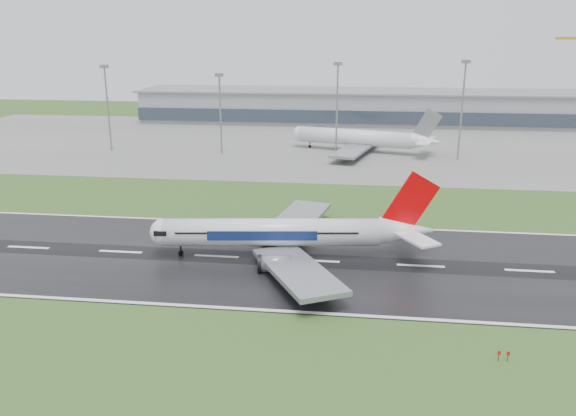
# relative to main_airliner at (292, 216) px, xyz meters

# --- Properties ---
(ground) EXTENTS (520.00, 520.00, 0.00)m
(ground) POSITION_rel_main_airliner_xyz_m (25.13, -2.33, -8.37)
(ground) COLOR #2C4F1D
(ground) RESTS_ON ground
(runway) EXTENTS (400.00, 45.00, 0.10)m
(runway) POSITION_rel_main_airliner_xyz_m (25.13, -2.33, -8.32)
(runway) COLOR black
(runway) RESTS_ON ground
(apron) EXTENTS (400.00, 130.00, 0.08)m
(apron) POSITION_rel_main_airliner_xyz_m (25.13, 122.67, -8.33)
(apron) COLOR slate
(apron) RESTS_ON ground
(terminal) EXTENTS (240.00, 36.00, 15.00)m
(terminal) POSITION_rel_main_airliner_xyz_m (25.13, 182.67, -0.87)
(terminal) COLOR gray
(terminal) RESTS_ON ground
(main_airliner) EXTENTS (62.14, 59.82, 16.53)m
(main_airliner) POSITION_rel_main_airliner_xyz_m (0.00, 0.00, 0.00)
(main_airliner) COLOR silver
(main_airliner) RESTS_ON runway
(parked_airliner) EXTENTS (68.85, 66.07, 16.72)m
(parked_airliner) POSITION_rel_main_airliner_xyz_m (13.19, 107.90, 0.07)
(parked_airliner) COLOR silver
(parked_airliner) RESTS_ON apron
(floodmast_0) EXTENTS (0.64, 0.64, 30.57)m
(floodmast_0) POSITION_rel_main_airliner_xyz_m (-80.16, 97.67, 6.92)
(floodmast_0) COLOR gray
(floodmast_0) RESTS_ON ground
(floodmast_1) EXTENTS (0.64, 0.64, 27.87)m
(floodmast_1) POSITION_rel_main_airliner_xyz_m (-37.57, 97.67, 5.57)
(floodmast_1) COLOR gray
(floodmast_1) RESTS_ON ground
(floodmast_2) EXTENTS (0.64, 0.64, 32.01)m
(floodmast_2) POSITION_rel_main_airliner_xyz_m (4.50, 97.67, 7.64)
(floodmast_2) COLOR gray
(floodmast_2) RESTS_ON ground
(floodmast_3) EXTENTS (0.64, 0.64, 32.98)m
(floodmast_3) POSITION_rel_main_airliner_xyz_m (47.31, 97.67, 8.13)
(floodmast_3) COLOR gray
(floodmast_3) RESTS_ON ground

